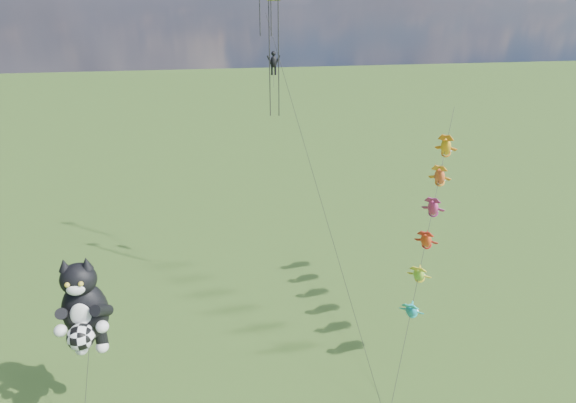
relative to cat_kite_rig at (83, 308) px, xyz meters
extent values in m
cylinder|color=black|center=(-0.39, -1.38, -4.97)|extent=(0.83, 2.60, 5.66)
ellipsoid|color=black|center=(0.00, 0.23, -0.38)|extent=(2.87, 2.56, 3.54)
ellipsoid|color=black|center=(0.00, 0.12, 1.73)|extent=(2.26, 2.14, 1.79)
cone|color=black|center=(-0.55, 0.12, 2.67)|extent=(0.76, 0.76, 0.66)
cone|color=black|center=(0.55, 0.12, 2.67)|extent=(0.76, 0.76, 0.66)
ellipsoid|color=white|center=(0.00, -0.60, 1.56)|extent=(1.02, 0.69, 0.64)
ellipsoid|color=white|center=(0.00, -0.60, -0.05)|extent=(1.18, 0.70, 1.46)
sphere|color=gold|center=(-0.33, -0.67, 1.92)|extent=(0.27, 0.27, 0.27)
sphere|color=gold|center=(0.33, -0.67, 1.92)|extent=(0.27, 0.27, 0.27)
sphere|color=white|center=(-1.05, -0.93, -0.65)|extent=(0.66, 0.66, 0.66)
sphere|color=white|center=(1.05, -0.93, -0.65)|extent=(0.66, 0.66, 0.66)
sphere|color=white|center=(-0.55, 0.07, -2.76)|extent=(0.71, 0.71, 0.71)
sphere|color=white|center=(0.55, 0.07, -2.76)|extent=(0.71, 0.71, 0.71)
sphere|color=white|center=(0.00, -1.26, -0.93)|extent=(1.42, 1.42, 1.42)
cylinder|color=black|center=(21.45, 4.44, -0.09)|extent=(8.61, 13.32, 15.43)
ellipsoid|color=#1973BF|center=(19.56, 1.52, -3.48)|extent=(1.75, 2.15, 2.06)
ellipsoid|color=green|center=(20.52, 3.00, -1.76)|extent=(1.75, 2.15, 2.06)
ellipsoid|color=#E55A19|center=(21.48, 4.49, -0.03)|extent=(1.75, 2.15, 2.06)
ellipsoid|color=#D83375|center=(22.44, 5.98, 1.69)|extent=(1.75, 2.15, 2.06)
ellipsoid|color=red|center=(23.40, 7.47, 3.42)|extent=(1.75, 2.15, 2.06)
ellipsoid|color=yellow|center=(24.36, 8.96, 5.15)|extent=(1.75, 2.15, 2.06)
cylinder|color=black|center=(14.21, 5.99, 3.23)|extent=(4.93, 16.38, 22.07)
cylinder|color=black|center=(11.63, 11.01, 11.33)|extent=(0.08, 0.08, 8.07)
cylinder|color=black|center=(12.25, 11.01, 11.33)|extent=(0.08, 0.08, 8.07)
camera|label=1|loc=(7.53, -22.89, 15.54)|focal=30.00mm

